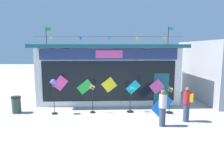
# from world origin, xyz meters

# --- Properties ---
(ground_plane) EXTENTS (80.00, 80.00, 0.00)m
(ground_plane) POSITION_xyz_m (0.00, 0.00, 0.00)
(ground_plane) COLOR #9E9B99
(kite_shop_building) EXTENTS (9.17, 5.20, 4.94)m
(kite_shop_building) POSITION_xyz_m (0.38, 5.25, 1.88)
(kite_shop_building) COLOR silver
(kite_shop_building) RESTS_ON ground_plane
(wind_spinner_far_left) EXTENTS (0.31, 0.31, 1.90)m
(wind_spinner_far_left) POSITION_xyz_m (-2.61, 1.60, 1.49)
(wind_spinner_far_left) COLOR black
(wind_spinner_far_left) RESTS_ON ground_plane
(wind_spinner_left) EXTENTS (0.31, 0.29, 1.58)m
(wind_spinner_left) POSITION_xyz_m (-0.58, 1.72, 0.93)
(wind_spinner_left) COLOR black
(wind_spinner_left) RESTS_ON ground_plane
(wind_spinner_center_left) EXTENTS (0.58, 0.38, 1.42)m
(wind_spinner_center_left) POSITION_xyz_m (1.62, 1.77, 0.92)
(wind_spinner_center_left) COLOR black
(wind_spinner_center_left) RESTS_ON ground_plane
(wind_spinner_center_right) EXTENTS (0.39, 0.39, 1.48)m
(wind_spinner_center_right) POSITION_xyz_m (3.60, 1.47, 0.74)
(wind_spinner_center_right) COLOR black
(wind_spinner_center_right) RESTS_ON ground_plane
(person_near_camera) EXTENTS (0.48, 0.40, 1.68)m
(person_near_camera) POSITION_xyz_m (4.00, 0.05, 0.89)
(person_near_camera) COLOR #333D56
(person_near_camera) RESTS_ON ground_plane
(person_mid_plaza) EXTENTS (0.34, 0.34, 1.68)m
(person_mid_plaza) POSITION_xyz_m (2.66, -0.53, 0.86)
(person_mid_plaza) COLOR #333D56
(person_mid_plaza) RESTS_ON ground_plane
(trash_bin) EXTENTS (0.52, 0.52, 0.92)m
(trash_bin) POSITION_xyz_m (-4.72, 1.90, 0.47)
(trash_bin) COLOR #2D4238
(trash_bin) RESTS_ON ground_plane
(display_kite_on_ground) EXTENTS (1.20, 0.25, 1.20)m
(display_kite_on_ground) POSITION_xyz_m (3.03, 0.94, 0.60)
(display_kite_on_ground) COLOR blue
(display_kite_on_ground) RESTS_ON ground_plane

